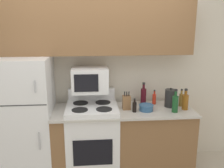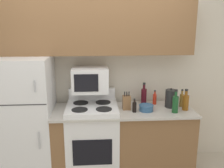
% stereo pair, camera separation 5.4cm
% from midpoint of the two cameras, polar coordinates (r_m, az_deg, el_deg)
% --- Properties ---
extents(wall_back, '(8.00, 0.05, 2.55)m').
position_cam_midpoint_polar(wall_back, '(3.55, -3.04, 2.15)').
color(wall_back, beige).
rests_on(wall_back, ground_plane).
extents(lower_cabinets, '(1.84, 0.66, 0.89)m').
position_cam_midpoint_polar(lower_cabinets, '(3.48, 2.95, -12.62)').
color(lower_cabinets, brown).
rests_on(lower_cabinets, ground_plane).
extents(refrigerator, '(0.67, 0.69, 1.59)m').
position_cam_midpoint_polar(refrigerator, '(3.45, -18.40, -7.30)').
color(refrigerator, white).
rests_on(refrigerator, ground_plane).
extents(upper_cabinets, '(2.51, 0.32, 0.71)m').
position_cam_midpoint_polar(upper_cabinets, '(3.29, -3.14, 12.91)').
color(upper_cabinets, brown).
rests_on(upper_cabinets, refrigerator).
extents(stove, '(0.67, 0.64, 1.10)m').
position_cam_midpoint_polar(stove, '(3.43, -4.00, -12.28)').
color(stove, white).
rests_on(stove, ground_plane).
extents(microwave, '(0.47, 0.37, 0.32)m').
position_cam_midpoint_polar(microwave, '(3.28, -4.53, 0.99)').
color(microwave, white).
rests_on(microwave, stove).
extents(knife_block, '(0.10, 0.10, 0.24)m').
position_cam_midpoint_polar(knife_block, '(3.27, 3.84, -4.22)').
color(knife_block, brown).
rests_on(knife_block, lower_cabinets).
extents(bowl, '(0.19, 0.19, 0.08)m').
position_cam_midpoint_polar(bowl, '(3.25, 8.30, -5.37)').
color(bowl, '#335B84').
rests_on(bowl, lower_cabinets).
extents(bottle_wine_green, '(0.08, 0.08, 0.30)m').
position_cam_midpoint_polar(bottle_wine_green, '(3.25, 14.75, -4.34)').
color(bottle_wine_green, '#194C23').
rests_on(bottle_wine_green, lower_cabinets).
extents(bottle_whiskey, '(0.08, 0.08, 0.28)m').
position_cam_midpoint_polar(bottle_whiskey, '(3.38, 16.93, -3.92)').
color(bottle_whiskey, brown).
rests_on(bottle_whiskey, lower_cabinets).
extents(bottle_hot_sauce, '(0.05, 0.05, 0.20)m').
position_cam_midpoint_polar(bottle_hot_sauce, '(3.52, 10.17, -3.33)').
color(bottle_hot_sauce, red).
rests_on(bottle_hot_sauce, lower_cabinets).
extents(bottle_vinegar, '(0.06, 0.06, 0.24)m').
position_cam_midpoint_polar(bottle_vinegar, '(3.50, 16.07, -3.49)').
color(bottle_vinegar, olive).
rests_on(bottle_vinegar, lower_cabinets).
extents(bottle_wine_red, '(0.08, 0.08, 0.30)m').
position_cam_midpoint_polar(bottle_wine_red, '(3.51, 7.73, -2.60)').
color(bottle_wine_red, '#470F19').
rests_on(bottle_wine_red, lower_cabinets).
extents(bottle_soy_sauce, '(0.05, 0.05, 0.18)m').
position_cam_midpoint_polar(bottle_soy_sauce, '(3.18, 5.63, -5.20)').
color(bottle_soy_sauce, black).
rests_on(bottle_soy_sauce, lower_cabinets).
extents(kettle, '(0.15, 0.15, 0.26)m').
position_cam_midpoint_polar(kettle, '(3.44, 13.71, -3.23)').
color(kettle, black).
rests_on(kettle, lower_cabinets).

